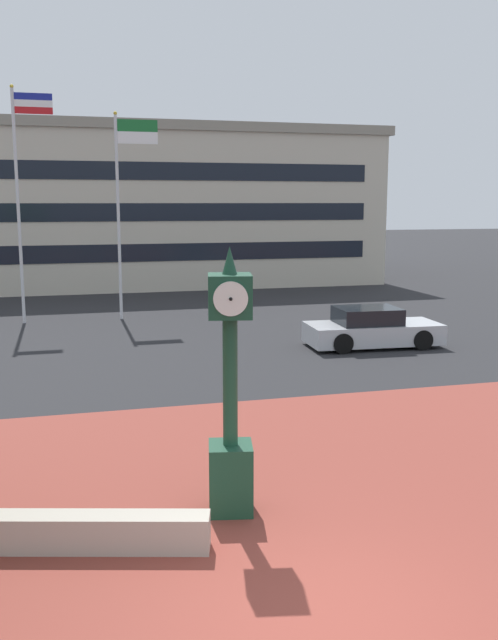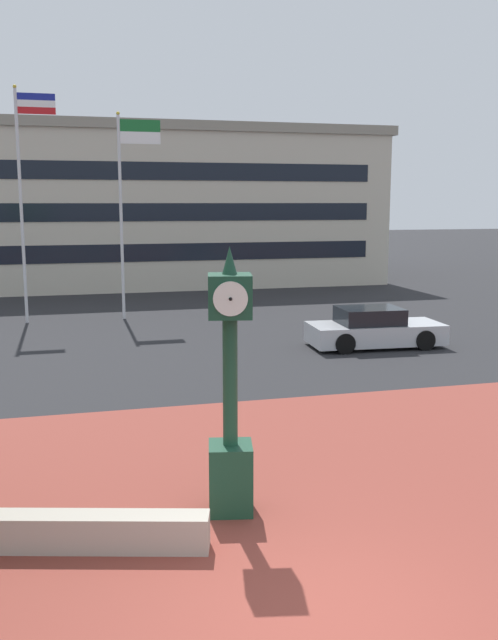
% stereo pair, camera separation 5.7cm
% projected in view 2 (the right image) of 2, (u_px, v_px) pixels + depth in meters
% --- Properties ---
extents(ground_plane, '(200.00, 200.00, 0.00)m').
position_uv_depth(ground_plane, '(321.00, 614.00, 7.92)').
color(ground_plane, '#262628').
extents(plaza_brick_paving, '(44.00, 12.53, 0.01)m').
position_uv_depth(plaza_brick_paving, '(266.00, 525.00, 10.08)').
color(plaza_brick_paving, brown).
rests_on(plaza_brick_paving, ground).
extents(planter_wall, '(3.19, 1.23, 0.50)m').
position_uv_depth(planter_wall, '(90.00, 532.00, 9.36)').
color(planter_wall, '#ADA393').
rests_on(planter_wall, ground).
extents(street_clock, '(0.76, 0.77, 4.00)m').
position_uv_depth(street_clock, '(230.00, 406.00, 10.30)').
color(street_clock, '#19422D').
rests_on(street_clock, ground).
extents(car_street_mid, '(4.35, 2.08, 1.28)m').
position_uv_depth(car_street_mid, '(374.00, 329.00, 22.45)').
color(car_street_mid, '#B7BABF').
rests_on(car_street_mid, ground).
extents(flagpole_primary, '(1.49, 0.14, 8.86)m').
position_uv_depth(flagpole_primary, '(23.00, 190.00, 26.17)').
color(flagpole_primary, silver).
rests_on(flagpole_primary, ground).
extents(flagpole_secondary, '(1.68, 0.14, 8.02)m').
position_uv_depth(flagpole_secondary, '(125.00, 198.00, 27.16)').
color(flagpole_secondary, silver).
rests_on(flagpole_secondary, ground).
extents(civic_building, '(28.53, 14.29, 8.69)m').
position_uv_depth(civic_building, '(124.00, 206.00, 41.81)').
color(civic_building, beige).
rests_on(civic_building, ground).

